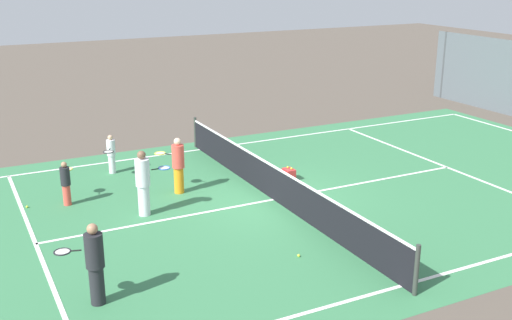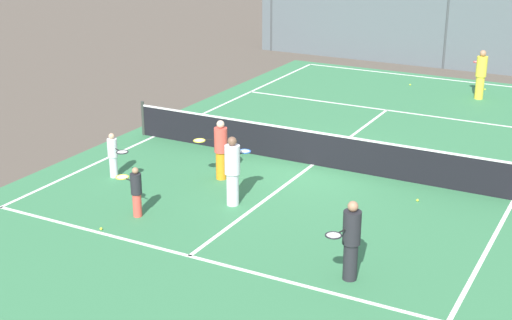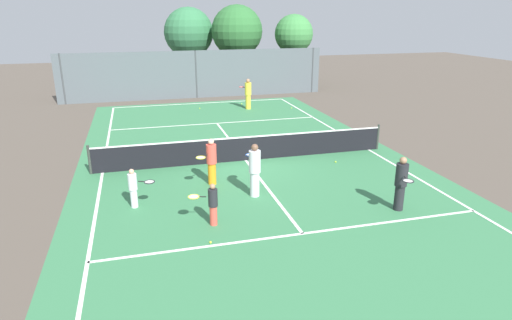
% 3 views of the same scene
% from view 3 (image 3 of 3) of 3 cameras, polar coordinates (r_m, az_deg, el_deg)
% --- Properties ---
extents(ground_plane, '(80.00, 80.00, 0.00)m').
position_cam_3_polar(ground_plane, '(17.79, -1.34, -0.06)').
color(ground_plane, brown).
extents(court_surface, '(13.00, 25.00, 0.01)m').
position_cam_3_polar(court_surface, '(17.79, -1.34, -0.05)').
color(court_surface, '#387A4C').
rests_on(court_surface, ground_plane).
extents(tennis_net, '(11.90, 0.10, 1.10)m').
position_cam_3_polar(tennis_net, '(17.63, -1.35, 1.51)').
color(tennis_net, '#333833').
rests_on(tennis_net, ground_plane).
extents(perimeter_fence, '(18.00, 0.12, 3.20)m').
position_cam_3_polar(perimeter_fence, '(30.90, -7.74, 10.89)').
color(perimeter_fence, '#515B60').
rests_on(perimeter_fence, ground_plane).
extents(tree_0, '(3.85, 3.85, 6.20)m').
position_cam_3_polar(tree_0, '(34.69, -2.48, 16.28)').
color(tree_0, brown).
rests_on(tree_0, ground_plane).
extents(tree_1, '(2.90, 2.90, 5.51)m').
position_cam_3_polar(tree_1, '(34.76, 4.91, 15.83)').
color(tree_1, brown).
rests_on(tree_1, ground_plane).
extents(tree_2, '(3.85, 3.85, 6.04)m').
position_cam_3_polar(tree_2, '(36.44, -8.69, 15.96)').
color(tree_2, brown).
rests_on(tree_2, ground_plane).
extents(player_0, '(0.69, 0.95, 1.84)m').
position_cam_3_polar(player_0, '(27.14, -1.04, 8.59)').
color(player_0, yellow).
rests_on(player_0, ground_plane).
extents(player_1, '(0.85, 0.48, 1.24)m').
position_cam_3_polar(player_1, '(12.36, -5.70, -5.64)').
color(player_1, '#E54C3F').
rests_on(player_1, ground_plane).
extents(player_2, '(0.84, 0.55, 1.24)m').
position_cam_3_polar(player_2, '(13.88, -15.50, -3.45)').
color(player_2, silver).
rests_on(player_2, ground_plane).
extents(player_3, '(0.38, 0.94, 1.76)m').
position_cam_3_polar(player_3, '(14.11, -0.17, -1.24)').
color(player_3, silver).
rests_on(player_3, ground_plane).
extents(player_4, '(0.54, 0.94, 1.68)m').
position_cam_3_polar(player_4, '(13.81, 18.22, -2.85)').
color(player_4, '#232328').
rests_on(player_4, ground_plane).
extents(player_5, '(0.83, 0.80, 1.64)m').
position_cam_3_polar(player_5, '(15.17, -5.79, -0.14)').
color(player_5, orange).
rests_on(player_5, ground_plane).
extents(ball_crate, '(0.39, 0.29, 0.43)m').
position_cam_3_polar(ball_crate, '(18.62, -5.97, 1.30)').
color(ball_crate, red).
rests_on(ball_crate, ground_plane).
extents(tennis_ball_0, '(0.07, 0.07, 0.07)m').
position_cam_3_polar(tennis_ball_0, '(11.69, -5.90, -10.53)').
color(tennis_ball_0, '#CCE533').
rests_on(tennis_ball_0, ground_plane).
extents(tennis_ball_2, '(0.07, 0.07, 0.07)m').
position_cam_3_polar(tennis_ball_2, '(28.65, -1.86, 7.26)').
color(tennis_ball_2, '#CCE533').
rests_on(tennis_ball_2, ground_plane).
extents(tennis_ball_3, '(0.07, 0.07, 0.07)m').
position_cam_3_polar(tennis_ball_3, '(27.52, -7.27, 6.64)').
color(tennis_ball_3, '#CCE533').
rests_on(tennis_ball_3, ground_plane).
extents(tennis_ball_4, '(0.07, 0.07, 0.07)m').
position_cam_3_polar(tennis_ball_4, '(17.80, 10.25, -0.23)').
color(tennis_ball_4, '#CCE533').
rests_on(tennis_ball_4, ground_plane).
extents(tennis_ball_5, '(0.07, 0.07, 0.07)m').
position_cam_3_polar(tennis_ball_5, '(27.49, 4.61, 6.72)').
color(tennis_ball_5, '#CCE533').
rests_on(tennis_ball_5, ground_plane).
extents(tennis_ball_6, '(0.07, 0.07, 0.07)m').
position_cam_3_polar(tennis_ball_6, '(18.04, -3.59, 0.30)').
color(tennis_ball_6, '#CCE533').
rests_on(tennis_ball_6, ground_plane).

